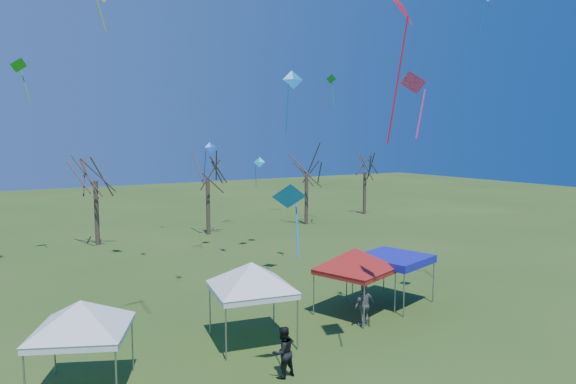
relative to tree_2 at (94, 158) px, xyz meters
name	(u,v)px	position (x,y,z in m)	size (l,w,h in m)	color
ground	(316,365)	(2.37, -24.38, -6.29)	(140.00, 140.00, 0.00)	#2D4D18
tree_2	(94,158)	(0.00, 0.00, 0.00)	(3.71, 3.71, 8.18)	#3D2D21
tree_3	(207,158)	(8.40, -0.33, -0.21)	(3.59, 3.59, 7.91)	#3D2D21
tree_4	(307,156)	(17.72, -0.38, -0.23)	(3.58, 3.58, 7.89)	#3D2D21
tree_5	(365,157)	(26.09, 1.69, -0.56)	(3.39, 3.39, 7.46)	#3D2D21
tent_white_west	(81,307)	(-4.69, -22.18, -3.63)	(3.51, 3.51, 3.30)	gray
tent_white_mid	(252,268)	(1.46, -21.41, -3.43)	(3.96, 3.96, 3.55)	gray
tent_red	(355,252)	(6.70, -21.03, -3.54)	(3.67, 3.67, 3.41)	gray
tent_blue	(394,259)	(9.19, -20.78, -4.20)	(3.57, 3.57, 2.27)	gray
person_grey	(364,305)	(6.16, -22.36, -5.42)	(1.02, 0.43, 1.75)	slate
person_dark	(283,352)	(0.98, -24.52, -5.45)	(0.81, 0.63, 1.67)	black
kite_12	(331,80)	(19.59, -1.38, 6.41)	(1.04, 0.77, 2.88)	#17962D
kite_27	(414,83)	(5.68, -25.29, 3.25)	(0.96, 1.13, 2.32)	#E0317B
kite_22	(210,149)	(6.25, -6.11, 0.66)	(0.94, 0.88, 2.83)	blue
kite_19	(259,163)	(9.68, -6.61, -0.35)	(0.90, 0.79, 2.11)	#0B97B0
kite_1	(289,196)	(0.79, -25.23, -0.32)	(1.25, 1.09, 2.32)	#157AE6
kite_13	(18,65)	(-4.67, -2.89, 5.72)	(1.29, 1.13, 2.70)	green
kite_17	(293,81)	(6.65, -15.94, 4.26)	(1.14, 0.78, 3.23)	#127AC4
kite_5	(401,8)	(3.71, -26.69, 5.19)	(1.70, 1.58, 4.62)	red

